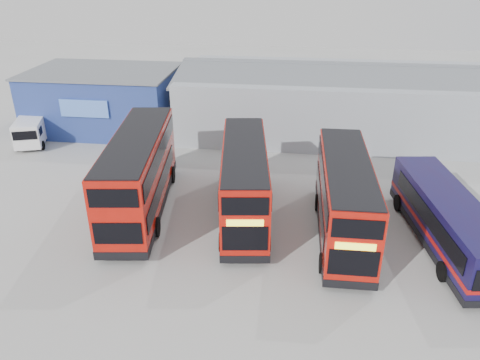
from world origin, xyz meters
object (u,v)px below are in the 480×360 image
office_block (105,99)px  single_decker_blue (446,222)px  double_decker_centre (244,183)px  panel_van (32,129)px  double_decker_right (344,200)px  maintenance_shed (360,102)px  double_decker_left (139,175)px

office_block → single_decker_blue: size_ratio=1.13×
office_block → double_decker_centre: (13.94, -14.01, -0.39)m
office_block → panel_van: size_ratio=2.32×
office_block → double_decker_centre: size_ratio=1.16×
office_block → double_decker_right: size_ratio=1.18×
maintenance_shed → double_decker_right: bearing=-98.2°
double_decker_left → double_decker_centre: size_ratio=1.09×
double_decker_centre → single_decker_blue: 11.00m
office_block → double_decker_centre: bearing=-45.1°
double_decker_left → single_decker_blue: size_ratio=1.06×
maintenance_shed → double_decker_right: 17.52m
double_decker_centre → maintenance_shed: bearing=56.1°
single_decker_blue → maintenance_shed: bearing=-88.8°
maintenance_shed → double_decker_right: (-2.50, -17.33, -0.42)m
maintenance_shed → double_decker_right: maintenance_shed is taller
maintenance_shed → panel_van: 27.37m
double_decker_left → panel_van: 15.75m
double_decker_centre → panel_van: size_ratio=1.99×
office_block → panel_van: office_block is taller
double_decker_centre → single_decker_blue: size_ratio=0.97×
double_decker_left → single_decker_blue: 17.13m
maintenance_shed → single_decker_blue: (2.78, -17.73, -1.17)m
office_block → panel_van: 6.49m
double_decker_centre → double_decker_right: double_decker_centre is taller
maintenance_shed → double_decker_left: bearing=-131.5°
double_decker_left → double_decker_right: bearing=166.8°
maintenance_shed → single_decker_blue: size_ratio=2.80×
double_decker_left → double_decker_centre: 6.19m
double_decker_centre → single_decker_blue: double_decker_centre is taller
maintenance_shed → double_decker_centre: (-8.06, -16.02, -0.42)m
double_decker_left → single_decker_blue: double_decker_left is taller
double_decker_left → single_decker_blue: bearing=167.3°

